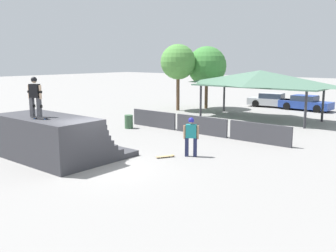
# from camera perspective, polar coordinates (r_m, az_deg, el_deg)

# --- Properties ---
(ground_plane) EXTENTS (160.00, 160.00, 0.00)m
(ground_plane) POSITION_cam_1_polar(r_m,az_deg,el_deg) (15.47, -10.40, -6.23)
(ground_plane) COLOR gray
(quarter_pipe_ramp) EXTENTS (5.07, 4.18, 1.90)m
(quarter_pipe_ramp) POSITION_cam_1_polar(r_m,az_deg,el_deg) (17.16, -16.95, -1.96)
(quarter_pipe_ramp) COLOR #38383D
(quarter_pipe_ramp) RESTS_ON ground
(skater_on_deck) EXTENTS (0.73, 0.41, 1.70)m
(skater_on_deck) POSITION_cam_1_polar(r_m,az_deg,el_deg) (16.75, -19.63, 4.62)
(skater_on_deck) COLOR #4C4C51
(skater_on_deck) RESTS_ON quarter_pipe_ramp
(skateboard_on_deck) EXTENTS (0.80, 0.51, 0.09)m
(skateboard_on_deck) POSITION_cam_1_polar(r_m,az_deg,el_deg) (16.14, -18.75, 1.20)
(skateboard_on_deck) COLOR blue
(skateboard_on_deck) RESTS_ON quarter_pipe_ramp
(bystander_walking) EXTENTS (0.65, 0.47, 1.78)m
(bystander_walking) POSITION_cam_1_polar(r_m,az_deg,el_deg) (16.70, 3.54, -1.18)
(bystander_walking) COLOR #1E2347
(bystander_walking) RESTS_ON ground
(skateboard_on_ground) EXTENTS (0.58, 0.83, 0.09)m
(skateboard_on_ground) POSITION_cam_1_polar(r_m,az_deg,el_deg) (16.70, -0.35, -4.62)
(skateboard_on_ground) COLOR silver
(skateboard_on_ground) RESTS_ON ground
(barrier_fence) EXTENTS (10.79, 0.12, 1.05)m
(barrier_fence) POSITION_cam_1_polar(r_m,az_deg,el_deg) (21.79, 5.09, 0.09)
(barrier_fence) COLOR #3D3D42
(barrier_fence) RESTS_ON ground
(pavilion_shelter) EXTENTS (9.35, 4.02, 3.53)m
(pavilion_shelter) POSITION_cam_1_polar(r_m,az_deg,el_deg) (27.91, 13.87, 7.03)
(pavilion_shelter) COLOR #2D2D33
(pavilion_shelter) RESTS_ON ground
(tree_beside_pavilion) EXTENTS (3.40, 3.40, 5.42)m
(tree_beside_pavilion) POSITION_cam_1_polar(r_m,az_deg,el_deg) (33.08, 5.93, 9.06)
(tree_beside_pavilion) COLOR brown
(tree_beside_pavilion) RESTS_ON ground
(tree_far_back) EXTENTS (2.94, 2.94, 5.56)m
(tree_far_back) POSITION_cam_1_polar(r_m,az_deg,el_deg) (31.72, 1.54, 9.71)
(tree_far_back) COLOR brown
(tree_far_back) RESTS_ON ground
(trash_bin) EXTENTS (0.52, 0.52, 0.85)m
(trash_bin) POSITION_cam_1_polar(r_m,az_deg,el_deg) (23.74, -6.00, 0.67)
(trash_bin) COLOR #385B3D
(trash_bin) RESTS_ON ground
(parked_car_silver) EXTENTS (4.52, 2.14, 1.27)m
(parked_car_silver) POSITION_cam_1_polar(r_m,az_deg,el_deg) (35.37, 15.64, 3.76)
(parked_car_silver) COLOR #A8AAAF
(parked_car_silver) RESTS_ON ground
(parked_car_blue) EXTENTS (4.32, 1.95, 1.27)m
(parked_car_blue) POSITION_cam_1_polar(r_m,az_deg,el_deg) (34.05, 20.21, 3.28)
(parked_car_blue) COLOR navy
(parked_car_blue) RESTS_ON ground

